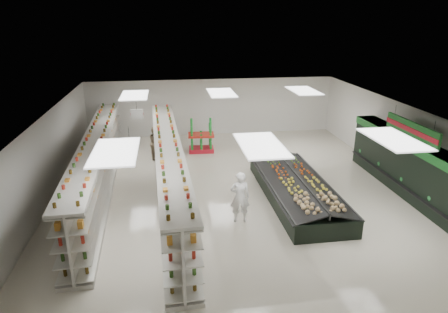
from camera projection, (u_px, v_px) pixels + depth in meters
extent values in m
plane|color=beige|center=(235.00, 189.00, 16.00)|extent=(16.00, 16.00, 0.00)
cube|color=white|center=(236.00, 111.00, 14.92)|extent=(14.00, 16.00, 0.02)
cube|color=white|center=(212.00, 107.00, 22.92)|extent=(14.00, 0.02, 3.20)
cube|color=white|center=(304.00, 280.00, 8.00)|extent=(14.00, 0.02, 3.20)
cube|color=white|center=(47.00, 161.00, 14.51)|extent=(0.02, 16.00, 3.20)
cube|color=white|center=(403.00, 144.00, 16.41)|extent=(0.02, 16.00, 3.20)
cube|color=black|center=(412.00, 169.00, 15.12)|extent=(0.80, 8.00, 2.20)
cube|color=#1C6925|center=(416.00, 145.00, 14.80)|extent=(0.85, 8.00, 0.30)
cube|color=black|center=(404.00, 183.00, 15.27)|extent=(0.55, 7.80, 0.15)
cube|color=silver|center=(410.00, 163.00, 15.02)|extent=(0.45, 7.70, 0.03)
cube|color=silver|center=(411.00, 155.00, 14.92)|extent=(0.45, 7.70, 0.03)
cube|color=white|center=(130.00, 143.00, 12.69)|extent=(0.50, 0.06, 0.40)
cube|color=red|center=(130.00, 143.00, 12.69)|extent=(0.52, 0.02, 0.12)
cylinder|color=black|center=(129.00, 134.00, 12.59)|extent=(0.01, 0.01, 0.50)
cube|color=white|center=(137.00, 114.00, 16.42)|extent=(0.50, 0.06, 0.40)
cube|color=red|center=(137.00, 114.00, 16.42)|extent=(0.52, 0.02, 0.12)
cylinder|color=black|center=(136.00, 107.00, 16.32)|extent=(0.01, 0.01, 0.50)
cube|color=#1C6925|center=(412.00, 130.00, 14.56)|extent=(0.10, 3.20, 0.60)
cube|color=red|center=(410.00, 130.00, 14.55)|extent=(0.03, 3.20, 0.18)
cylinder|color=black|center=(434.00, 128.00, 13.31)|extent=(0.01, 0.01, 0.50)
cylinder|color=black|center=(395.00, 112.00, 15.54)|extent=(0.01, 0.01, 0.50)
cube|color=beige|center=(101.00, 189.00, 15.91)|extent=(1.39, 12.58, 0.13)
cube|color=beige|center=(98.00, 166.00, 15.58)|extent=(0.51, 12.55, 2.09)
cube|color=beige|center=(95.00, 139.00, 15.21)|extent=(1.39, 12.58, 0.08)
cube|color=silver|center=(94.00, 186.00, 15.83)|extent=(0.91, 12.46, 0.03)
cube|color=silver|center=(93.00, 176.00, 15.67)|extent=(0.91, 12.46, 0.03)
cube|color=silver|center=(92.00, 165.00, 15.52)|extent=(0.91, 12.46, 0.03)
cube|color=silver|center=(90.00, 154.00, 15.37)|extent=(0.91, 12.46, 0.03)
cube|color=silver|center=(89.00, 142.00, 15.21)|extent=(0.91, 12.46, 0.03)
cube|color=silver|center=(107.00, 185.00, 15.91)|extent=(0.91, 12.46, 0.03)
cube|color=silver|center=(106.00, 175.00, 15.75)|extent=(0.91, 12.46, 0.03)
cube|color=silver|center=(104.00, 164.00, 15.60)|extent=(0.91, 12.46, 0.03)
cube|color=silver|center=(103.00, 153.00, 15.45)|extent=(0.91, 12.46, 0.03)
cube|color=silver|center=(102.00, 142.00, 15.29)|extent=(0.91, 12.46, 0.03)
cube|color=beige|center=(170.00, 195.00, 15.35)|extent=(1.44, 12.78, 0.13)
cube|color=beige|center=(169.00, 171.00, 15.01)|extent=(0.55, 12.75, 2.13)
cube|color=beige|center=(168.00, 143.00, 14.64)|extent=(1.44, 12.78, 0.09)
cube|color=silver|center=(164.00, 193.00, 15.26)|extent=(0.94, 12.65, 0.03)
cube|color=silver|center=(163.00, 181.00, 15.11)|extent=(0.94, 12.65, 0.03)
cube|color=silver|center=(162.00, 170.00, 14.95)|extent=(0.94, 12.65, 0.03)
cube|color=silver|center=(162.00, 158.00, 14.79)|extent=(0.94, 12.65, 0.03)
cube|color=silver|center=(161.00, 147.00, 14.64)|extent=(0.94, 12.65, 0.03)
cube|color=silver|center=(176.00, 192.00, 15.35)|extent=(0.94, 12.65, 0.03)
cube|color=silver|center=(176.00, 181.00, 15.19)|extent=(0.94, 12.65, 0.03)
cube|color=silver|center=(175.00, 169.00, 15.03)|extent=(0.94, 12.65, 0.03)
cube|color=silver|center=(175.00, 158.00, 14.88)|extent=(0.94, 12.65, 0.03)
cube|color=silver|center=(174.00, 146.00, 14.72)|extent=(0.94, 12.65, 0.03)
cube|color=black|center=(296.00, 190.00, 15.16)|extent=(2.21, 6.41, 0.64)
cube|color=#262626|center=(269.00, 184.00, 14.90)|extent=(0.07, 6.40, 0.05)
cube|color=#262626|center=(323.00, 180.00, 15.19)|extent=(0.07, 6.40, 0.05)
cube|color=black|center=(282.00, 181.00, 14.94)|extent=(1.19, 6.31, 0.33)
cube|color=black|center=(311.00, 179.00, 15.09)|extent=(1.19, 6.31, 0.33)
cube|color=#262626|center=(297.00, 178.00, 14.98)|extent=(0.06, 6.31, 0.23)
cube|color=red|center=(201.00, 149.00, 20.42)|extent=(1.29, 0.90, 0.21)
cube|color=red|center=(201.00, 135.00, 20.16)|extent=(1.35, 0.95, 0.10)
imported|color=silver|center=(240.00, 197.00, 13.26)|extent=(0.68, 0.48, 1.79)
imported|color=tan|center=(156.00, 143.00, 19.18)|extent=(0.54, 0.82, 1.62)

